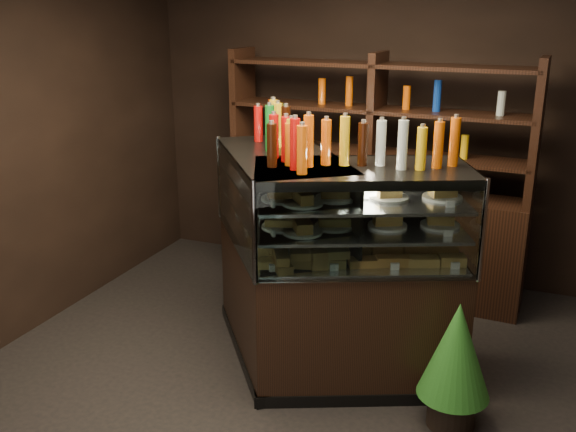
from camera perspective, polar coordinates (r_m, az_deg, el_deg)
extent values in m
cube|color=black|center=(5.62, 12.30, 9.18)|extent=(5.00, 0.02, 3.00)
cube|color=black|center=(4.18, 6.17, -9.22)|extent=(1.43, 1.10, 0.84)
cube|color=black|center=(4.37, 6.00, -13.64)|extent=(1.47, 1.13, 0.08)
cube|color=black|center=(3.84, 6.66, 3.91)|extent=(1.43, 1.10, 0.06)
cube|color=silver|center=(4.01, 6.38, -3.76)|extent=(1.36, 1.03, 0.02)
cube|color=silver|center=(3.94, 6.48, -1.09)|extent=(1.36, 1.03, 0.02)
cube|color=silver|center=(3.88, 6.57, 1.38)|extent=(1.36, 1.03, 0.02)
cube|color=white|center=(3.60, 7.25, -1.49)|extent=(1.18, 0.52, 0.59)
cylinder|color=silver|center=(3.76, 16.92, -1.28)|extent=(0.03, 0.03, 0.61)
cylinder|color=silver|center=(3.57, -3.00, -1.55)|extent=(0.03, 0.03, 0.61)
cube|color=black|center=(4.49, -0.49, -7.15)|extent=(1.28, 1.41, 0.84)
cube|color=black|center=(4.66, -0.47, -11.37)|extent=(1.32, 1.45, 0.08)
cube|color=black|center=(4.16, -0.52, 5.15)|extent=(1.28, 1.41, 0.06)
cube|color=silver|center=(4.32, -0.50, -2.00)|extent=(1.21, 1.34, 0.02)
cube|color=silver|center=(4.26, -0.51, 0.50)|extent=(1.21, 1.34, 0.02)
cube|color=silver|center=(4.21, -0.52, 2.80)|extent=(1.21, 1.34, 0.02)
cube|color=white|center=(4.17, -4.93, 1.31)|extent=(0.77, 1.04, 0.59)
cylinder|color=silver|center=(3.57, -3.00, -1.55)|extent=(0.03, 0.03, 0.61)
cylinder|color=silver|center=(4.78, -6.13, 3.47)|extent=(0.03, 0.03, 0.61)
cube|color=#BA7942|center=(3.92, -1.36, -3.53)|extent=(0.20, 0.15, 0.06)
cube|color=#BA7942|center=(3.93, 1.26, -3.50)|extent=(0.20, 0.15, 0.06)
cube|color=#BA7942|center=(3.94, 3.87, -3.46)|extent=(0.20, 0.15, 0.06)
cube|color=#BA7942|center=(3.96, 6.46, -3.42)|extent=(0.20, 0.15, 0.06)
cube|color=#BA7942|center=(3.99, 9.01, -3.37)|extent=(0.20, 0.15, 0.06)
cube|color=#BA7942|center=(4.03, 11.53, -3.31)|extent=(0.20, 0.15, 0.06)
cube|color=#BA7942|center=(4.07, 13.99, -3.25)|extent=(0.20, 0.15, 0.06)
cylinder|color=white|center=(3.89, -0.63, -0.93)|extent=(0.24, 0.24, 0.02)
cube|color=#BA7942|center=(3.88, -0.63, -0.45)|extent=(0.19, 0.15, 0.05)
cylinder|color=white|center=(3.91, 4.13, -0.88)|extent=(0.24, 0.24, 0.02)
cube|color=#BA7942|center=(3.90, 4.14, -0.40)|extent=(0.19, 0.15, 0.05)
cylinder|color=white|center=(3.96, 8.81, -0.82)|extent=(0.24, 0.24, 0.02)
cube|color=#BA7942|center=(3.95, 8.84, -0.35)|extent=(0.19, 0.15, 0.05)
cylinder|color=white|center=(4.03, 13.36, -0.77)|extent=(0.24, 0.24, 0.02)
cube|color=#BA7942|center=(4.02, 13.39, -0.30)|extent=(0.19, 0.15, 0.05)
cylinder|color=white|center=(3.84, -0.64, 1.57)|extent=(0.24, 0.24, 0.02)
cube|color=#BA7942|center=(3.83, -0.64, 2.07)|extent=(0.19, 0.15, 0.05)
cylinder|color=white|center=(3.86, 4.19, 1.61)|extent=(0.24, 0.24, 0.02)
cube|color=#BA7942|center=(3.85, 4.20, 2.11)|extent=(0.19, 0.15, 0.05)
cylinder|color=white|center=(3.91, 8.94, 1.64)|extent=(0.24, 0.24, 0.02)
cube|color=#BA7942|center=(3.90, 8.96, 2.13)|extent=(0.19, 0.15, 0.05)
cylinder|color=white|center=(3.98, 13.54, 1.65)|extent=(0.24, 0.24, 0.02)
cube|color=#BA7942|center=(3.97, 13.58, 2.13)|extent=(0.19, 0.15, 0.05)
cube|color=#BA7942|center=(4.80, -2.44, 0.54)|extent=(0.18, 0.20, 0.06)
cube|color=#BA7942|center=(4.63, -1.97, -0.11)|extent=(0.18, 0.20, 0.06)
cube|color=#BA7942|center=(4.46, -1.46, -0.81)|extent=(0.18, 0.20, 0.06)
cube|color=#BA7942|center=(4.30, -0.92, -1.56)|extent=(0.18, 0.20, 0.06)
cube|color=#BA7942|center=(4.14, -0.33, -2.37)|extent=(0.18, 0.20, 0.06)
cube|color=#BA7942|center=(3.97, 0.31, -3.24)|extent=(0.18, 0.20, 0.06)
cube|color=#BA7942|center=(3.81, 1.00, -4.19)|extent=(0.18, 0.20, 0.06)
cylinder|color=white|center=(4.71, -1.96, 2.44)|extent=(0.24, 0.24, 0.02)
cube|color=#BA7942|center=(4.70, -1.96, 2.84)|extent=(0.17, 0.19, 0.05)
cylinder|color=white|center=(4.40, -1.02, 1.33)|extent=(0.24, 0.24, 0.02)
cube|color=#BA7942|center=(4.39, -1.03, 1.76)|extent=(0.17, 0.19, 0.05)
cylinder|color=white|center=(4.10, 0.04, 0.07)|extent=(0.24, 0.24, 0.02)
cube|color=#BA7942|center=(4.09, 0.04, 0.53)|extent=(0.17, 0.19, 0.05)
cylinder|color=white|center=(3.80, 1.28, -1.40)|extent=(0.24, 0.24, 0.02)
cube|color=#BA7942|center=(3.79, 1.28, -0.91)|extent=(0.17, 0.19, 0.05)
cylinder|color=white|center=(4.66, -1.98, 4.54)|extent=(0.24, 0.24, 0.02)
cube|color=#BA7942|center=(4.65, -1.98, 4.95)|extent=(0.17, 0.19, 0.05)
cylinder|color=white|center=(4.35, -1.04, 3.57)|extent=(0.24, 0.24, 0.02)
cube|color=#BA7942|center=(4.34, -1.04, 4.01)|extent=(0.17, 0.19, 0.05)
cylinder|color=white|center=(4.05, 0.04, 2.46)|extent=(0.24, 0.24, 0.02)
cube|color=#BA7942|center=(4.04, 0.04, 2.93)|extent=(0.17, 0.19, 0.05)
cylinder|color=white|center=(3.75, 1.30, 1.16)|extent=(0.24, 0.24, 0.02)
cube|color=#BA7942|center=(3.74, 1.30, 1.67)|extent=(0.17, 0.19, 0.05)
cylinder|color=silver|center=(3.76, -1.44, 6.39)|extent=(0.06, 0.06, 0.28)
cylinder|color=silver|center=(3.73, -1.46, 8.64)|extent=(0.03, 0.03, 0.02)
cylinder|color=#147223|center=(3.76, 0.21, 6.40)|extent=(0.06, 0.06, 0.28)
cylinder|color=silver|center=(3.73, 0.21, 8.66)|extent=(0.03, 0.03, 0.02)
cylinder|color=black|center=(3.77, 1.86, 6.41)|extent=(0.06, 0.06, 0.28)
cylinder|color=silver|center=(3.74, 1.88, 8.66)|extent=(0.03, 0.03, 0.02)
cylinder|color=#B20C0A|center=(3.77, 3.50, 6.41)|extent=(0.06, 0.06, 0.28)
cylinder|color=silver|center=(3.75, 3.54, 8.66)|extent=(0.03, 0.03, 0.02)
cylinder|color=#0F38B2|center=(3.78, 5.13, 6.41)|extent=(0.06, 0.06, 0.28)
cylinder|color=silver|center=(3.76, 5.20, 8.65)|extent=(0.03, 0.03, 0.02)
cylinder|color=yellow|center=(3.80, 6.76, 6.40)|extent=(0.06, 0.06, 0.28)
cylinder|color=silver|center=(3.77, 6.84, 8.63)|extent=(0.03, 0.03, 0.02)
cylinder|color=#D8590A|center=(3.82, 8.36, 6.38)|extent=(0.06, 0.06, 0.28)
cylinder|color=silver|center=(3.79, 8.47, 8.60)|extent=(0.03, 0.03, 0.02)
cylinder|color=silver|center=(3.84, 9.96, 6.37)|extent=(0.06, 0.06, 0.28)
cylinder|color=silver|center=(3.81, 10.08, 8.57)|extent=(0.03, 0.03, 0.02)
cylinder|color=#147223|center=(3.86, 11.53, 6.34)|extent=(0.06, 0.06, 0.28)
cylinder|color=silver|center=(3.83, 11.67, 8.54)|extent=(0.03, 0.03, 0.02)
cylinder|color=black|center=(3.89, 13.09, 6.32)|extent=(0.06, 0.06, 0.28)
cylinder|color=silver|center=(3.86, 13.25, 8.49)|extent=(0.03, 0.03, 0.02)
cylinder|color=#B20C0A|center=(3.91, 14.62, 6.28)|extent=(0.06, 0.06, 0.28)
cylinder|color=silver|center=(3.89, 14.80, 8.45)|extent=(0.03, 0.03, 0.02)
cylinder|color=silver|center=(4.64, -2.16, 8.64)|extent=(0.06, 0.06, 0.28)
cylinder|color=silver|center=(4.62, -2.19, 10.47)|extent=(0.03, 0.03, 0.02)
cylinder|color=#147223|center=(4.54, -1.87, 8.42)|extent=(0.06, 0.06, 0.28)
cylinder|color=silver|center=(4.52, -1.89, 10.30)|extent=(0.03, 0.03, 0.02)
cylinder|color=black|center=(4.44, -1.55, 8.20)|extent=(0.06, 0.06, 0.28)
cylinder|color=silver|center=(4.41, -1.57, 10.12)|extent=(0.03, 0.03, 0.02)
cylinder|color=#B20C0A|center=(4.33, -1.23, 7.96)|extent=(0.06, 0.06, 0.28)
cylinder|color=silver|center=(4.31, -1.24, 9.93)|extent=(0.03, 0.03, 0.02)
cylinder|color=#0F38B2|center=(4.23, -0.89, 7.71)|extent=(0.06, 0.06, 0.28)
cylinder|color=silver|center=(4.21, -0.90, 9.72)|extent=(0.03, 0.03, 0.02)
cylinder|color=yellow|center=(4.13, -0.53, 7.45)|extent=(0.06, 0.06, 0.28)
cylinder|color=silver|center=(4.10, -0.54, 9.51)|extent=(0.03, 0.03, 0.02)
cylinder|color=#D8590A|center=(4.02, -0.15, 7.18)|extent=(0.06, 0.06, 0.28)
cylinder|color=silver|center=(4.00, -0.16, 9.29)|extent=(0.03, 0.03, 0.02)
cylinder|color=silver|center=(3.92, 0.24, 6.89)|extent=(0.06, 0.06, 0.28)
cylinder|color=silver|center=(3.90, 0.24, 9.06)|extent=(0.03, 0.03, 0.02)
cylinder|color=#147223|center=(3.82, 0.66, 6.59)|extent=(0.06, 0.06, 0.28)
cylinder|color=silver|center=(3.79, 0.66, 8.81)|extent=(0.03, 0.03, 0.02)
cylinder|color=black|center=(3.72, 1.09, 6.27)|extent=(0.06, 0.06, 0.28)
cylinder|color=silver|center=(3.69, 1.11, 8.55)|extent=(0.03, 0.03, 0.02)
cylinder|color=#B20C0A|center=(3.62, 1.56, 5.93)|extent=(0.06, 0.06, 0.28)
cylinder|color=silver|center=(3.59, 1.58, 8.27)|extent=(0.03, 0.03, 0.02)
cylinder|color=black|center=(4.01, 14.28, -16.29)|extent=(0.28, 0.28, 0.21)
cone|color=#184F16|center=(3.81, 14.74, -11.42)|extent=(0.41, 0.41, 0.57)
cone|color=#184F16|center=(3.72, 14.97, -8.87)|extent=(0.32, 0.32, 0.40)
cube|color=black|center=(5.52, 7.41, -2.00)|extent=(2.51, 0.53, 0.90)
cube|color=black|center=(5.72, -4.02, 9.19)|extent=(0.08, 0.38, 1.10)
cube|color=black|center=(5.26, 7.85, 8.28)|extent=(0.08, 0.38, 1.10)
cube|color=black|center=(5.06, 21.23, 6.83)|extent=(0.08, 0.38, 1.10)
cube|color=black|center=(5.31, 7.73, 5.62)|extent=(2.46, 0.49, 0.03)
cube|color=black|center=(5.25, 7.89, 9.36)|extent=(2.46, 0.49, 0.03)
cube|color=black|center=(5.21, 8.06, 13.17)|extent=(2.46, 0.49, 0.03)
cylinder|color=silver|center=(5.62, -1.55, 7.78)|extent=(0.06, 0.06, 0.22)
cylinder|color=#147223|center=(5.53, 0.68, 7.60)|extent=(0.06, 0.06, 0.22)
cylinder|color=black|center=(5.44, 2.98, 7.40)|extent=(0.06, 0.06, 0.22)
cylinder|color=#B20C0A|center=(5.36, 5.35, 7.18)|extent=(0.06, 0.06, 0.22)
cylinder|color=#0F38B2|center=(5.28, 7.79, 6.95)|extent=(0.06, 0.06, 0.22)
cylinder|color=yellow|center=(5.22, 10.29, 6.69)|extent=(0.06, 0.06, 0.22)
cylinder|color=#D8590A|center=(5.17, 12.84, 6.42)|extent=(0.06, 0.06, 0.22)
cylinder|color=silver|center=(5.13, 15.43, 6.13)|extent=(0.06, 0.06, 0.22)
cylinder|color=#147223|center=(5.10, 18.06, 5.82)|extent=(0.06, 0.06, 0.22)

